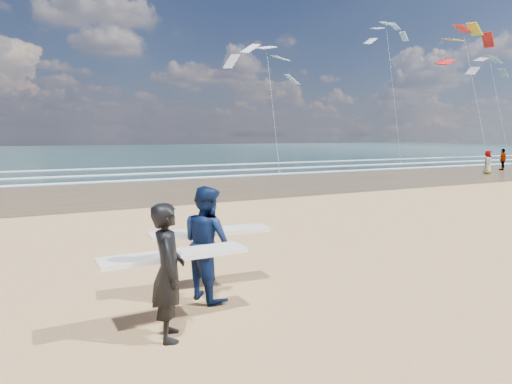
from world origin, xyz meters
TOP-DOWN VIEW (x-y plane):
  - wet_sand_strip at (20.00, 18.00)m, footprint 220.00×12.00m
  - ocean at (20.00, 72.00)m, footprint 220.00×100.00m
  - foam_breakers at (20.00, 28.10)m, footprint 220.00×11.70m
  - surfer_near at (-1.40, 0.35)m, footprint 2.21×1.03m
  - surfer_far at (-0.35, 1.58)m, footprint 2.24×1.27m
  - beachgoer_0 at (26.91, 16.04)m, footprint 0.99×0.84m
  - beachgoer_1 at (31.32, 17.93)m, footprint 1.09×0.63m
  - kite_0 at (28.27, 18.80)m, footprint 6.33×4.80m
  - kite_1 at (14.34, 25.94)m, footprint 6.59×4.82m
  - kite_2 at (43.52, 27.55)m, footprint 6.12×4.77m
  - kite_5 at (31.84, 31.31)m, footprint 5.67×4.72m

SIDE VIEW (x-z plane):
  - wet_sand_strip at x=20.00m, z-range 0.00..0.01m
  - ocean at x=20.00m, z-range 0.00..0.02m
  - foam_breakers at x=20.00m, z-range 0.02..0.08m
  - beachgoer_0 at x=26.91m, z-range 0.00..1.73m
  - beachgoer_1 at x=31.32m, z-range 0.00..1.74m
  - surfer_near at x=-1.40m, z-range 0.01..1.96m
  - surfer_far at x=-0.35m, z-range 0.01..2.01m
  - kite_1 at x=14.34m, z-range 0.87..11.93m
  - kite_0 at x=28.27m, z-range 0.83..13.31m
  - kite_2 at x=43.52m, z-range 0.75..13.52m
  - kite_5 at x=31.84m, z-range 0.62..16.42m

